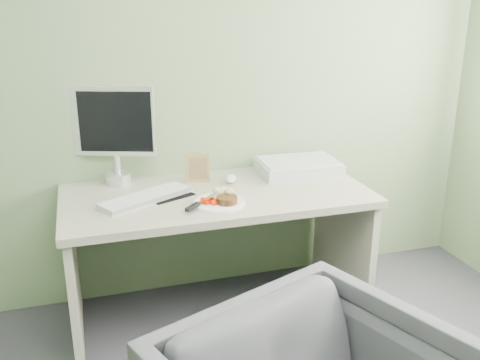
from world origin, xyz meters
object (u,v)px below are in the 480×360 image
object	(u,v)px
desk	(217,224)
plate	(219,203)
scanner	(298,167)
monitor	(114,130)

from	to	relation	value
desk	plate	distance (m)	0.26
scanner	monitor	distance (m)	1.06
desk	plate	size ratio (longest dim) A/B	6.21
scanner	monitor	size ratio (longest dim) A/B	0.85
plate	monitor	world-z (taller)	monitor
desk	monitor	bearing A→B (deg)	146.94
plate	monitor	bearing A→B (deg)	132.81
plate	scanner	world-z (taller)	scanner
desk	scanner	xyz separation A→B (m)	(0.54, 0.18, 0.22)
scanner	plate	bearing A→B (deg)	-146.78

